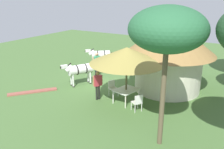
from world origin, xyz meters
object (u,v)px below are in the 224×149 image
at_px(zebra_by_umbrella, 100,55).
at_px(acacia_tree_right_background, 168,30).
at_px(patio_dining_table, 126,91).
at_px(patio_chair_west_end, 138,102).
at_px(thatched_hut, 169,50).
at_px(patio_chair_near_lawn, 113,87).
at_px(shade_umbrella, 127,55).
at_px(standing_watcher, 96,62).
at_px(zebra_nearest_camera, 80,70).
at_px(guest_beside_umbrella, 98,83).

xyz_separation_m(zebra_by_umbrella, acacia_tree_right_background, (7.29, 7.68, 3.41)).
height_order(patio_dining_table, acacia_tree_right_background, acacia_tree_right_background).
xyz_separation_m(patio_dining_table, patio_chair_west_end, (0.63, 0.97, -0.13)).
height_order(thatched_hut, patio_dining_table, thatched_hut).
bearing_deg(patio_chair_near_lawn, patio_dining_table, 90.00).
bearing_deg(acacia_tree_right_background, shade_umbrella, -132.24).
relative_size(standing_watcher, zebra_by_umbrella, 1.02).
xyz_separation_m(patio_chair_near_lawn, patio_chair_west_end, (1.04, 2.06, 0.00)).
relative_size(patio_dining_table, standing_watcher, 0.81).
bearing_deg(zebra_by_umbrella, patio_chair_west_end, -173.01).
relative_size(shade_umbrella, zebra_by_umbrella, 2.25).
height_order(patio_chair_near_lawn, acacia_tree_right_background, acacia_tree_right_background).
height_order(patio_chair_near_lawn, zebra_by_umbrella, zebra_by_umbrella).
distance_m(patio_dining_table, zebra_nearest_camera, 3.86).
bearing_deg(shade_umbrella, acacia_tree_right_background, 47.76).
xyz_separation_m(thatched_hut, zebra_by_umbrella, (-1.74, -6.04, -1.42)).
relative_size(thatched_hut, zebra_by_umbrella, 3.06).
distance_m(shade_umbrella, zebra_by_umbrella, 6.89).
bearing_deg(patio_chair_near_lawn, guest_beside_umbrella, -5.49).
height_order(thatched_hut, standing_watcher, thatched_hut).
height_order(zebra_nearest_camera, acacia_tree_right_background, acacia_tree_right_background).
distance_m(standing_watcher, acacia_tree_right_background, 9.15).
height_order(shade_umbrella, patio_dining_table, shade_umbrella).
xyz_separation_m(patio_chair_near_lawn, zebra_nearest_camera, (-0.41, -2.67, 0.48)).
height_order(patio_chair_west_end, standing_watcher, standing_watcher).
height_order(patio_dining_table, guest_beside_umbrella, guest_beside_umbrella).
bearing_deg(thatched_hut, patio_dining_table, -22.86).
xyz_separation_m(thatched_hut, zebra_nearest_camera, (2.12, -5.00, -1.42)).
relative_size(zebra_nearest_camera, zebra_by_umbrella, 1.17).
distance_m(thatched_hut, acacia_tree_right_background, 6.12).
height_order(zebra_by_umbrella, acacia_tree_right_background, acacia_tree_right_background).
height_order(thatched_hut, shade_umbrella, thatched_hut).
bearing_deg(zebra_nearest_camera, patio_chair_near_lawn, -160.01).
relative_size(patio_chair_west_end, guest_beside_umbrella, 0.55).
xyz_separation_m(shade_umbrella, guest_beside_umbrella, (0.46, -1.51, -1.62)).
bearing_deg(zebra_nearest_camera, guest_beside_umbrella, 179.12).
distance_m(standing_watcher, zebra_nearest_camera, 1.88).
relative_size(thatched_hut, patio_chair_near_lawn, 5.81).
xyz_separation_m(patio_chair_near_lawn, guest_beside_umbrella, (0.87, -0.42, 0.46)).
relative_size(shade_umbrella, patio_chair_near_lawn, 4.27).
distance_m(patio_chair_near_lawn, zebra_by_umbrella, 5.68).
xyz_separation_m(zebra_nearest_camera, zebra_by_umbrella, (-3.86, -1.05, 0.00)).
bearing_deg(standing_watcher, zebra_nearest_camera, 22.32).
bearing_deg(shade_umbrella, zebra_by_umbrella, -134.24).
bearing_deg(patio_chair_near_lawn, standing_watcher, -109.92).
height_order(guest_beside_umbrella, zebra_by_umbrella, guest_beside_umbrella).
xyz_separation_m(patio_chair_west_end, guest_beside_umbrella, (-0.17, -2.48, 0.46)).
relative_size(patio_chair_near_lawn, zebra_by_umbrella, 0.53).
bearing_deg(patio_chair_west_end, zebra_nearest_camera, 105.99).
relative_size(guest_beside_umbrella, zebra_nearest_camera, 0.81).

